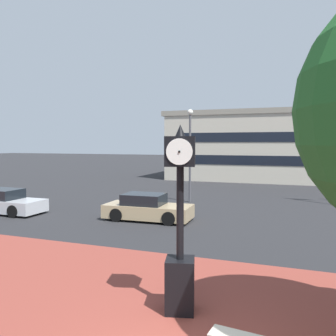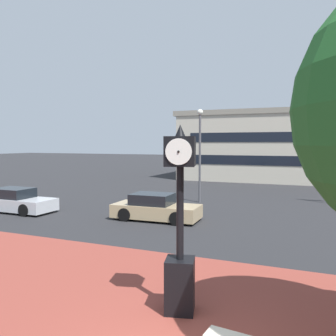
{
  "view_description": "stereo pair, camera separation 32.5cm",
  "coord_description": "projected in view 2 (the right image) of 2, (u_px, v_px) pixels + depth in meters",
  "views": [
    {
      "loc": [
        1.65,
        -5.43,
        3.75
      ],
      "look_at": [
        -1.03,
        1.81,
        3.2
      ],
      "focal_mm": 38.03,
      "sensor_mm": 36.0,
      "label": 1
    },
    {
      "loc": [
        1.95,
        -5.31,
        3.75
      ],
      "look_at": [
        -1.03,
        1.81,
        3.2
      ],
      "focal_mm": 38.03,
      "sensor_mm": 36.0,
      "label": 2
    }
  ],
  "objects": [
    {
      "name": "street_lamp_post",
      "position": [
        200.0,
        145.0,
        22.2
      ],
      "size": [
        0.36,
        0.36,
        5.84
      ],
      "color": "#4C4C51",
      "rests_on": "ground"
    },
    {
      "name": "car_street_far",
      "position": [
        16.0,
        201.0,
        19.43
      ],
      "size": [
        4.42,
        1.85,
        1.28
      ],
      "rotation": [
        0.0,
        0.0,
        4.7
      ],
      "color": "#B7BABF",
      "rests_on": "ground"
    },
    {
      "name": "car_street_mid",
      "position": [
        155.0,
        208.0,
        17.33
      ],
      "size": [
        4.3,
        1.96,
        1.28
      ],
      "rotation": [
        0.0,
        0.0,
        4.75
      ],
      "color": "tan",
      "rests_on": "ground"
    },
    {
      "name": "street_clock",
      "position": [
        180.0,
        233.0,
        7.79
      ],
      "size": [
        0.78,
        0.82,
        4.15
      ],
      "rotation": [
        0.0,
        0.0,
        0.26
      ],
      "color": "black",
      "rests_on": "ground"
    }
  ]
}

